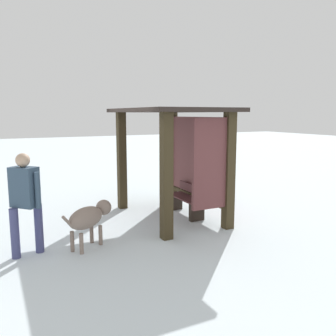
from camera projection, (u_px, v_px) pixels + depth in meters
name	position (u px, v px, depth m)	size (l,w,h in m)	color
ground_plane	(170.00, 217.00, 8.15)	(60.00, 60.00, 0.00)	white
bus_shelter	(180.00, 142.00, 7.89)	(3.04, 1.96, 2.48)	#392E1B
bench_left_inside	(187.00, 201.00, 8.30)	(1.22, 0.40, 0.71)	#4F2A2C
person_walking	(25.00, 196.00, 5.81)	(0.52, 0.58, 1.73)	#344A5F
dog	(89.00, 217.00, 6.26)	(0.77, 1.01, 0.77)	gray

